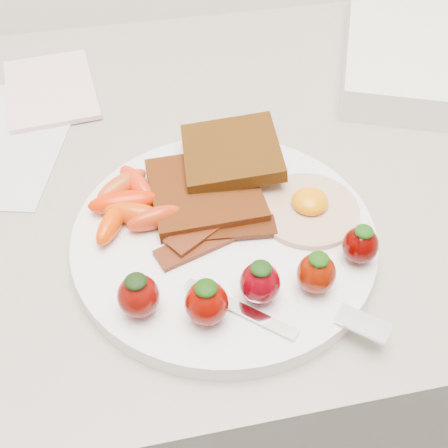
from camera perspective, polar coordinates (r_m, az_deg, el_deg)
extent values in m
cube|color=gray|center=(0.96, -0.29, -13.72)|extent=(2.00, 0.60, 0.90)
cylinder|color=white|center=(0.50, 0.00, -1.47)|extent=(0.27, 0.27, 0.02)
cube|color=black|center=(0.52, -1.94, 3.34)|extent=(0.10, 0.10, 0.01)
cube|color=black|center=(0.54, 0.77, 7.30)|extent=(0.10, 0.10, 0.02)
cylinder|color=#F4E4CE|center=(0.52, 8.52, 1.44)|extent=(0.10, 0.10, 0.01)
ellipsoid|color=orange|center=(0.51, 8.73, 2.29)|extent=(0.04, 0.04, 0.02)
cube|color=#4C1107|center=(0.49, -1.75, -1.70)|extent=(0.10, 0.05, 0.00)
cube|color=black|center=(0.49, -0.09, -0.58)|extent=(0.10, 0.03, 0.00)
cube|color=black|center=(0.50, -1.23, 0.27)|extent=(0.09, 0.07, 0.00)
ellipsoid|color=red|center=(0.52, -10.19, 2.19)|extent=(0.06, 0.02, 0.02)
ellipsoid|color=#D44206|center=(0.50, -9.14, 1.05)|extent=(0.06, 0.04, 0.02)
ellipsoid|color=#E83F00|center=(0.50, -11.40, 0.02)|extent=(0.04, 0.05, 0.02)
ellipsoid|color=red|center=(0.53, -8.93, 4.14)|extent=(0.04, 0.06, 0.02)
ellipsoid|color=#C44916|center=(0.53, -10.34, 3.87)|extent=(0.06, 0.05, 0.02)
ellipsoid|color=red|center=(0.50, -7.07, 0.60)|extent=(0.05, 0.03, 0.02)
ellipsoid|color=#5F0703|center=(0.44, -8.68, -7.26)|extent=(0.03, 0.03, 0.04)
ellipsoid|color=black|center=(0.42, -8.97, -5.77)|extent=(0.02, 0.02, 0.01)
ellipsoid|color=#6A0600|center=(0.43, -1.79, -8.03)|extent=(0.03, 0.03, 0.04)
ellipsoid|color=#113606|center=(0.41, -1.85, -6.50)|extent=(0.02, 0.02, 0.01)
ellipsoid|color=#5E0007|center=(0.44, 3.67, -6.01)|extent=(0.03, 0.03, 0.04)
ellipsoid|color=black|center=(0.42, 3.79, -4.51)|extent=(0.02, 0.02, 0.01)
ellipsoid|color=#6D1000|center=(0.45, 9.36, -4.99)|extent=(0.03, 0.03, 0.04)
ellipsoid|color=#154108|center=(0.44, 9.64, -3.54)|extent=(0.02, 0.02, 0.01)
ellipsoid|color=#490100|center=(0.48, 13.69, -2.12)|extent=(0.03, 0.03, 0.03)
ellipsoid|color=#15440A|center=(0.47, 14.05, -0.73)|extent=(0.02, 0.02, 0.01)
cube|color=white|center=(0.44, 1.62, -8.56)|extent=(0.08, 0.07, 0.00)
cube|color=white|center=(0.45, 13.95, -9.79)|extent=(0.04, 0.04, 0.00)
cube|color=#F5C7CC|center=(0.72, -17.24, 12.98)|extent=(0.12, 0.16, 0.01)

